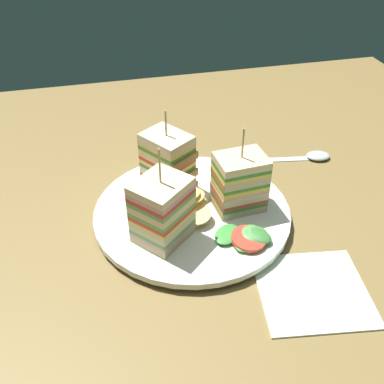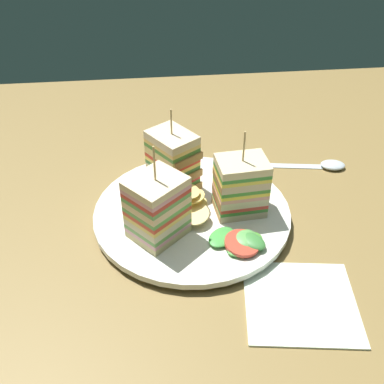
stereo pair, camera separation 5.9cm
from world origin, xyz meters
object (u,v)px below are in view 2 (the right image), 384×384
Objects in this scene: sandwich_wedge_0 at (157,208)px; sandwich_wedge_2 at (173,160)px; napkin at (301,301)px; chip_pile at (191,206)px; sandwich_wedge_1 at (240,186)px; plate at (192,213)px; spoon at (320,165)px.

sandwich_wedge_0 is 10.53cm from sandwich_wedge_2.
chip_pile is at bearing -54.22° from napkin.
plate is at bearing -10.15° from sandwich_wedge_1.
sandwich_wedge_1 reaches higher than plate.
plate reaches higher than spoon.
sandwich_wedge_0 reaches higher than sandwich_wedge_2.
sandwich_wedge_1 is (-11.00, -3.61, -0.27)cm from sandwich_wedge_0.
chip_pile is 18.58cm from napkin.
spoon is at bearing -113.52° from napkin.
chip_pile reaches higher than spoon.
sandwich_wedge_2 is at bearing -59.94° from napkin.
napkin is (-10.76, 14.93, -2.54)cm from chip_pile.
plate is 2.20× the size of sandwich_wedge_2.
sandwich_wedge_0 is at bearing 13.58° from sandwich_wedge_1.
sandwich_wedge_1 is 16.51cm from napkin.
sandwich_wedge_1 is (-6.29, 0.61, 4.53)cm from plate.
plate is 24.02cm from spoon.
plate is at bearing 0.36° from sandwich_wedge_0.
chip_pile is at bearing -19.71° from sandwich_wedge_2.
plate is at bearing -145.70° from spoon.
sandwich_wedge_0 reaches higher than chip_pile.
sandwich_wedge_1 is 0.99× the size of sandwich_wedge_2.
sandwich_wedge_1 reaches higher than napkin.
napkin is (-4.19, 15.10, -5.23)cm from sandwich_wedge_1.
sandwich_wedge_2 reaches higher than plate.
chip_pile is (6.57, 0.16, -2.69)cm from sandwich_wedge_1.
napkin is at bearing 123.71° from plate.
chip_pile is at bearing -3.17° from sandwich_wedge_1.
sandwich_wedge_0 is 6.35cm from chip_pile.
sandwich_wedge_1 is at bearing -74.49° from napkin.
plate is 1.68× the size of spoon.
spoon is at bearing 65.50° from sandwich_wedge_2.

